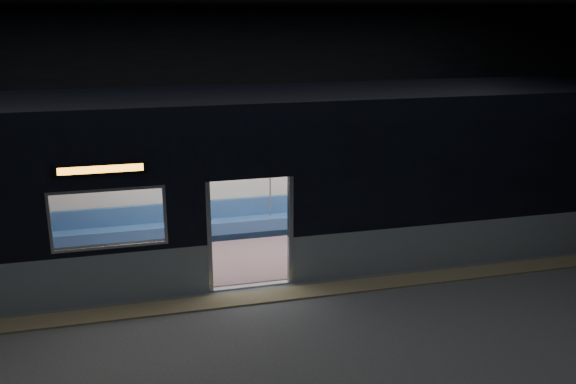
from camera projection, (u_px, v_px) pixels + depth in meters
name	position (u px, v px, depth m)	size (l,w,h in m)	color
station_floor	(264.00, 313.00, 10.18)	(24.00, 14.00, 0.01)	#47494C
station_envelope	(261.00, 92.00, 9.15)	(24.00, 14.00, 5.00)	black
tactile_strip	(257.00, 297.00, 10.69)	(22.80, 0.50, 0.03)	#8C7F59
metro_car	(235.00, 169.00, 12.03)	(18.00, 3.04, 3.35)	gray
passenger	(429.00, 190.00, 14.41)	(0.40, 0.68, 1.34)	black
handbag	(434.00, 197.00, 14.24)	(0.29, 0.24, 0.14)	black
transit_map	(392.00, 160.00, 14.29)	(1.10, 0.03, 0.71)	white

